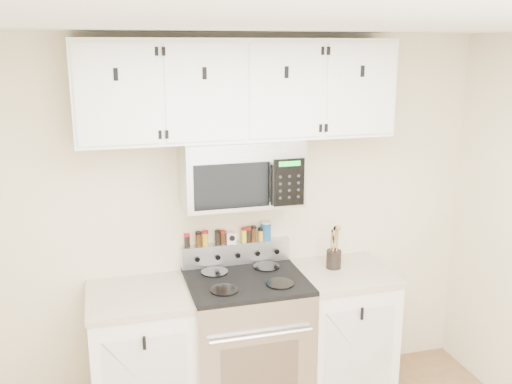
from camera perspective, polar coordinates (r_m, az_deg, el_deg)
back_wall at (r=3.93m, az=-2.17°, el=-2.84°), size 3.50×0.01×2.50m
ceiling at (r=2.10m, az=9.24°, el=16.42°), size 3.50×3.50×0.01m
range at (r=3.95m, az=-0.94°, el=-14.82°), size 0.76×0.65×1.10m
base_cabinet_left at (r=3.89m, az=-11.31°, el=-16.06°), size 0.64×0.62×0.92m
base_cabinet_right at (r=4.19m, az=8.42°, el=-13.58°), size 0.64×0.62×0.92m
microwave at (r=3.65m, az=-1.51°, el=2.00°), size 0.76×0.44×0.42m
upper_cabinets at (r=3.60m, az=-1.68°, el=10.19°), size 2.00×0.35×0.62m
utensil_crock at (r=4.00m, az=7.78°, el=-6.53°), size 0.10×0.10×0.30m
kitchen_timer at (r=3.93m, az=-2.50°, el=-4.58°), size 0.07×0.06×0.08m
salt_canister at (r=3.98m, az=1.00°, el=-3.90°), size 0.07×0.07×0.13m
spice_jar_0 at (r=3.87m, az=-6.91°, el=-4.82°), size 0.04×0.04×0.09m
spice_jar_1 at (r=3.88m, az=-5.78°, el=-4.68°), size 0.04×0.04×0.10m
spice_jar_2 at (r=3.89m, az=-5.11°, el=-4.61°), size 0.05×0.05×0.10m
spice_jar_3 at (r=3.90m, az=-3.85°, el=-4.52°), size 0.04×0.04×0.10m
spice_jar_4 at (r=3.91m, az=-3.31°, el=-4.52°), size 0.04×0.04×0.09m
spice_jar_5 at (r=3.94m, az=-1.21°, el=-4.29°), size 0.04×0.04×0.10m
spice_jar_6 at (r=3.95m, az=-0.77°, el=-4.24°), size 0.04×0.04×0.10m
spice_jar_7 at (r=3.96m, az=-0.24°, el=-4.16°), size 0.04×0.04×0.11m
spice_jar_8 at (r=3.98m, az=0.51°, el=-4.23°), size 0.04×0.04×0.09m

